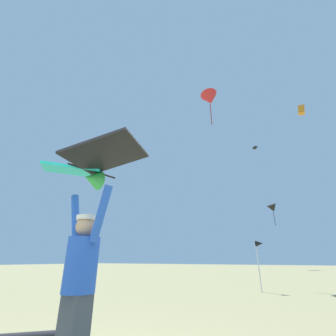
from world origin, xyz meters
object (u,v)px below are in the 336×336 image
(held_stunt_kite, at_px, (88,167))
(distant_kite_black_mid_left, at_px, (255,147))
(distant_kite_red_high_left, at_px, (210,99))
(distant_kite_black_low_left, at_px, (273,208))
(marker_flag, at_px, (259,247))
(distant_kite_orange_low_right, at_px, (301,110))
(kite_flyer_person, at_px, (79,281))

(held_stunt_kite, distance_m, distant_kite_black_mid_left, 35.34)
(held_stunt_kite, xyz_separation_m, distant_kite_black_mid_left, (-1.76, 32.08, 14.73))
(held_stunt_kite, distance_m, distant_kite_red_high_left, 15.77)
(distant_kite_black_low_left, xyz_separation_m, marker_flag, (1.35, -24.81, -6.20))
(held_stunt_kite, distance_m, marker_flag, 8.54)
(held_stunt_kite, distance_m, distant_kite_black_low_left, 33.79)
(held_stunt_kite, height_order, distant_kite_red_high_left, distant_kite_red_high_left)
(held_stunt_kite, height_order, distant_kite_black_mid_left, distant_kite_black_mid_left)
(distant_kite_red_high_left, relative_size, distant_kite_orange_low_right, 1.97)
(marker_flag, bearing_deg, distant_kite_orange_low_right, 78.88)
(kite_flyer_person, xyz_separation_m, distant_kite_red_high_left, (-2.06, 11.92, 11.29))
(distant_kite_red_high_left, bearing_deg, distant_kite_black_mid_left, 89.19)
(distant_kite_black_mid_left, xyz_separation_m, distant_kite_orange_low_right, (7.09, 0.79, 4.78))
(distant_kite_orange_low_right, height_order, marker_flag, distant_kite_orange_low_right)
(kite_flyer_person, height_order, marker_flag, kite_flyer_person)
(distant_kite_orange_low_right, bearing_deg, marker_flag, -101.12)
(distant_kite_orange_low_right, bearing_deg, distant_kite_red_high_left, -109.45)
(kite_flyer_person, distance_m, distant_kite_black_mid_left, 35.82)
(distant_kite_black_low_left, height_order, distant_kite_orange_low_right, distant_kite_orange_low_right)
(held_stunt_kite, relative_size, distant_kite_orange_low_right, 1.21)
(kite_flyer_person, bearing_deg, distant_kite_black_low_left, 91.43)
(held_stunt_kite, bearing_deg, distant_kite_orange_low_right, 80.80)
(kite_flyer_person, xyz_separation_m, marker_flag, (0.52, 8.43, 0.68))
(distant_kite_black_low_left, relative_size, distant_kite_orange_low_right, 2.17)
(kite_flyer_person, distance_m, held_stunt_kite, 1.26)
(distant_kite_red_high_left, bearing_deg, distant_kite_orange_low_right, 70.55)
(held_stunt_kite, relative_size, distant_kite_black_low_left, 0.56)
(distant_kite_black_mid_left, height_order, marker_flag, distant_kite_black_mid_left)
(distant_kite_black_mid_left, relative_size, distant_kite_black_low_left, 0.22)
(kite_flyer_person, relative_size, distant_kite_orange_low_right, 1.34)
(distant_kite_black_low_left, height_order, marker_flag, distant_kite_black_low_left)
(distant_kite_red_high_left, relative_size, distant_kite_black_low_left, 0.91)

